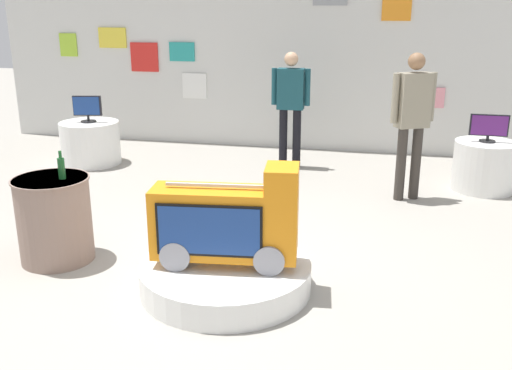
% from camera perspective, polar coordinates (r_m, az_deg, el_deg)
% --- Properties ---
extents(ground_plane, '(30.00, 30.00, 0.00)m').
position_cam_1_polar(ground_plane, '(5.36, -3.90, -7.95)').
color(ground_plane, '#9E998E').
extents(back_wall_display, '(10.39, 0.13, 3.25)m').
position_cam_1_polar(back_wall_display, '(9.48, 4.16, 13.34)').
color(back_wall_display, silver).
rests_on(back_wall_display, ground).
extents(main_display_pedestal, '(1.44, 1.44, 0.23)m').
position_cam_1_polar(main_display_pedestal, '(4.89, -3.04, -9.01)').
color(main_display_pedestal, white).
rests_on(main_display_pedestal, ground).
extents(novelty_firetruck_tv, '(1.22, 0.53, 0.85)m').
position_cam_1_polar(novelty_firetruck_tv, '(4.70, -2.86, -3.96)').
color(novelty_firetruck_tv, gray).
rests_on(novelty_firetruck_tv, main_display_pedestal).
extents(display_pedestal_left_rear, '(0.87, 0.87, 0.64)m').
position_cam_1_polar(display_pedestal_left_rear, '(8.99, -16.13, 4.04)').
color(display_pedestal_left_rear, white).
rests_on(display_pedestal_left_rear, ground).
extents(tv_on_left_rear, '(0.42, 0.22, 0.39)m').
position_cam_1_polar(tv_on_left_rear, '(8.89, -16.43, 7.33)').
color(tv_on_left_rear, black).
rests_on(tv_on_left_rear, display_pedestal_left_rear).
extents(display_pedestal_center_rear, '(0.78, 0.78, 0.64)m').
position_cam_1_polar(display_pedestal_center_rear, '(7.94, 21.73, 1.77)').
color(display_pedestal_center_rear, white).
rests_on(display_pedestal_center_rear, ground).
extents(tv_on_center_rear, '(0.47, 0.20, 0.35)m').
position_cam_1_polar(tv_on_center_rear, '(7.83, 22.15, 5.34)').
color(tv_on_center_rear, black).
rests_on(tv_on_center_rear, display_pedestal_center_rear).
extents(side_table_round, '(0.70, 0.70, 0.80)m').
position_cam_1_polar(side_table_round, '(5.63, -19.40, -3.17)').
color(side_table_round, gray).
rests_on(side_table_round, ground).
extents(bottle_on_side_table, '(0.06, 0.06, 0.26)m').
position_cam_1_polar(bottle_on_side_table, '(5.43, -18.78, 1.65)').
color(bottle_on_side_table, '#195926').
rests_on(bottle_on_side_table, side_table_round).
extents(shopper_browsing_near_truck, '(0.51, 0.35, 1.78)m').
position_cam_1_polar(shopper_browsing_near_truck, '(7.10, 15.28, 6.69)').
color(shopper_browsing_near_truck, '#38332D').
rests_on(shopper_browsing_near_truck, ground).
extents(shopper_browsing_rear, '(0.56, 0.21, 1.67)m').
position_cam_1_polar(shopper_browsing_rear, '(8.35, 3.46, 8.34)').
color(shopper_browsing_rear, black).
rests_on(shopper_browsing_rear, ground).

